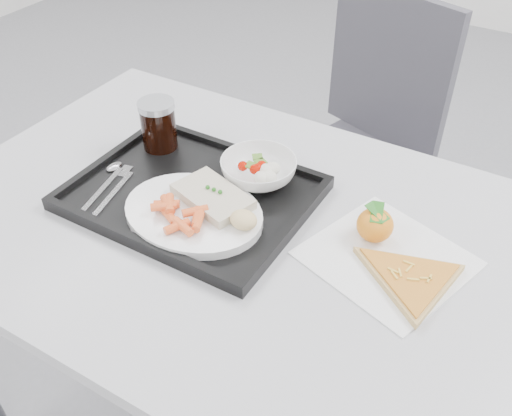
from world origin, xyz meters
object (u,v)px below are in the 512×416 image
Objects in this scene: table at (240,247)px; chair at (368,134)px; salad_bowl at (259,170)px; tangerine at (375,225)px; cola_glass at (158,124)px; pizza_slice at (411,279)px; dinner_plate at (194,213)px; tray at (192,195)px.

chair reaches higher than table.
salad_bowl is 0.26m from tangerine.
cola_glass is (-0.26, -0.64, 0.28)m from chair.
table is 0.34m from pizza_slice.
chair is 8.61× the size of cola_glass.
table is 15.87× the size of tangerine.
chair is (-0.01, 0.75, -0.15)m from table.
salad_bowl reaches higher than pizza_slice.
chair reaches higher than salad_bowl.
cola_glass is 0.41× the size of pizza_slice.
dinner_plate reaches higher than table.
dinner_plate is (-0.05, -0.80, 0.24)m from chair.
tangerine is (0.26, -0.04, -0.00)m from salad_bowl.
chair is 0.68m from salad_bowl.
tangerine is at bearing 143.44° from pizza_slice.
cola_glass is 0.61m from pizza_slice.
tangerine is at bearing 18.64° from table.
table is 7.89× the size of salad_bowl.
salad_bowl is 0.37m from pizza_slice.
table is at bearing -178.25° from pizza_slice.
pizza_slice is (0.34, -0.74, 0.22)m from chair.
salad_bowl is 0.25m from cola_glass.
dinner_plate is 1.03× the size of pizza_slice.
chair is 0.83m from dinner_plate.
cola_glass is (-0.15, 0.10, 0.06)m from tray.
tray is 0.08m from dinner_plate.
tray reaches higher than table.
tray is 1.67× the size of dinner_plate.
cola_glass reaches higher than tangerine.
chair is 0.76m from tangerine.
chair is 0.84m from pizza_slice.
pizza_slice is (0.40, 0.06, -0.01)m from dinner_plate.
table is 4.59× the size of pizza_slice.
dinner_plate is at bearing -171.69° from pizza_slice.
tangerine is 0.29× the size of pizza_slice.
cola_glass is at bearing 176.36° from tangerine.
salad_bowl is 1.41× the size of cola_glass.
tray is 2.96× the size of salad_bowl.
table is 0.32m from cola_glass.
salad_bowl is (-0.01, -0.63, 0.25)m from chair.
table is 0.14m from tray.
dinner_plate is 3.57× the size of tangerine.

